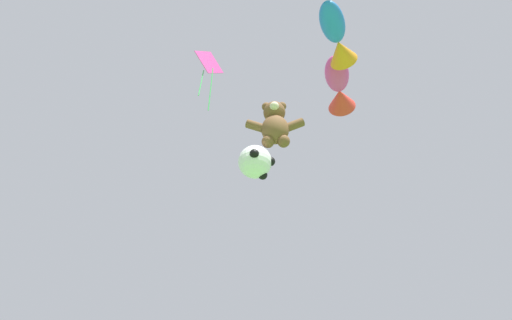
# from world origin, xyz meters

# --- Properties ---
(teddy_bear_kite) EXTENTS (1.96, 0.86, 1.99)m
(teddy_bear_kite) POSITION_xyz_m (0.45, 6.56, 8.99)
(teddy_bear_kite) COLOR brown
(soccer_ball_kite) EXTENTS (1.15, 1.14, 1.05)m
(soccer_ball_kite) POSITION_xyz_m (-0.20, 6.74, 7.55)
(soccer_ball_kite) COLOR white
(fish_kite_magenta) EXTENTS (1.48, 2.46, 1.01)m
(fish_kite_magenta) POSITION_xyz_m (2.79, 6.47, 10.68)
(fish_kite_magenta) COLOR #E53F9E
(fish_kite_cobalt) EXTENTS (1.52, 2.25, 0.86)m
(fish_kite_cobalt) POSITION_xyz_m (2.36, 4.30, 10.33)
(fish_kite_cobalt) COLOR blue
(diamond_kite) EXTENTS (0.92, 0.98, 3.10)m
(diamond_kite) POSITION_xyz_m (-1.80, 5.73, 11.15)
(diamond_kite) COLOR #E53F9E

